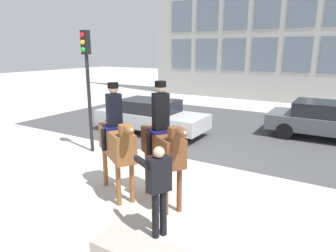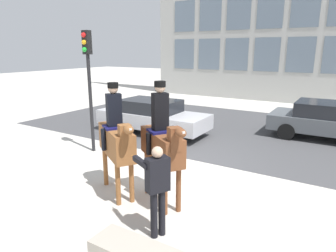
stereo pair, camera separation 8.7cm
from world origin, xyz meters
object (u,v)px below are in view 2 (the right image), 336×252
Objects in this scene: street_car_near_lane at (152,116)px; traffic_light at (88,72)px; mounted_horse_lead at (116,139)px; pedestrian_bystander at (157,184)px; mounted_horse_companion at (162,143)px; street_car_far_lane at (326,120)px.

street_car_near_lane is 1.17× the size of traffic_light.
pedestrian_bystander is (1.71, -0.92, -0.32)m from mounted_horse_lead.
street_car_near_lane is at bearing 161.41° from mounted_horse_companion.
mounted_horse_lead is 1.52× the size of pedestrian_bystander.
mounted_horse_lead is 0.97× the size of mounted_horse_companion.
mounted_horse_companion reaches higher than pedestrian_bystander.
pedestrian_bystander is 5.52m from traffic_light.
pedestrian_bystander is 8.80m from street_car_far_lane.
street_car_far_lane is (3.74, 7.64, -0.61)m from mounted_horse_lead.
street_car_far_lane is at bearing 97.06° from mounted_horse_lead.
pedestrian_bystander is at bearing -32.41° from traffic_light.
street_car_near_lane is at bearing -26.71° from pedestrian_bystander.
mounted_horse_lead is at bearing -116.08° from street_car_far_lane.
traffic_light is (-6.49, -5.73, 1.89)m from street_car_far_lane.
mounted_horse_companion is 0.69× the size of traffic_light.
street_car_far_lane is at bearing 24.60° from street_car_near_lane.
mounted_horse_lead reaches higher than street_car_near_lane.
pedestrian_bystander is 0.37× the size of street_car_near_lane.
traffic_light is at bearing -138.57° from street_car_far_lane.
traffic_light is (-2.75, 1.91, 1.28)m from mounted_horse_lead.
mounted_horse_companion reaches higher than street_car_near_lane.
street_car_near_lane is 6.70m from street_car_far_lane.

